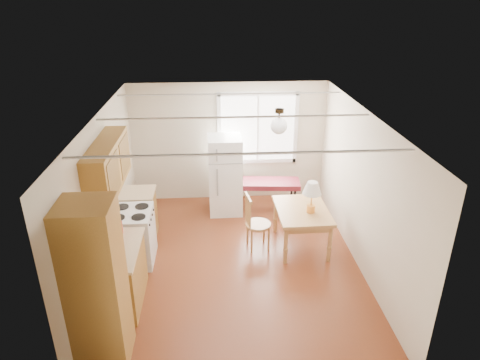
{
  "coord_description": "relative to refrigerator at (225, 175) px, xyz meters",
  "views": [
    {
      "loc": [
        -0.32,
        -5.92,
        4.14
      ],
      "look_at": [
        0.12,
        0.79,
        1.15
      ],
      "focal_mm": 32.0,
      "sensor_mm": 36.0,
      "label": 1
    }
  ],
  "objects": [
    {
      "name": "chair",
      "position": [
        0.42,
        -1.42,
        -0.21
      ],
      "size": [
        0.46,
        0.45,
        1.0
      ],
      "rotation": [
        0.0,
        0.0,
        0.16
      ],
      "color": "#A5733F",
      "rests_on": "ground"
    },
    {
      "name": "table_lamp",
      "position": [
        1.39,
        -1.51,
        0.33
      ],
      "size": [
        0.32,
        0.32,
        0.55
      ],
      "rotation": [
        0.0,
        0.0,
        0.09
      ],
      "color": "gold",
      "rests_on": "dining_table"
    },
    {
      "name": "pendant_light",
      "position": [
        0.8,
        -1.46,
        1.45
      ],
      "size": [
        0.26,
        0.26,
        0.4
      ],
      "color": "black",
      "rests_on": "room_shell"
    },
    {
      "name": "kettle",
      "position": [
        -1.63,
        -2.3,
        0.21
      ],
      "size": [
        0.13,
        0.13,
        0.25
      ],
      "color": "red",
      "rests_on": "kitchen_run"
    },
    {
      "name": "bench",
      "position": [
        0.82,
        0.03,
        -0.23
      ],
      "size": [
        1.38,
        0.61,
        0.62
      ],
      "rotation": [
        0.0,
        0.0,
        -0.08
      ],
      "color": "#5B1520",
      "rests_on": "ground"
    },
    {
      "name": "room_shell",
      "position": [
        0.1,
        -1.86,
        0.46
      ],
      "size": [
        4.6,
        5.6,
        2.62
      ],
      "color": "#542211",
      "rests_on": "ground"
    },
    {
      "name": "coffee_maker",
      "position": [
        -1.62,
        -3.17,
        0.25
      ],
      "size": [
        0.19,
        0.25,
        0.37
      ],
      "rotation": [
        0.0,
        0.0,
        0.04
      ],
      "color": "black",
      "rests_on": "kitchen_run"
    },
    {
      "name": "refrigerator",
      "position": [
        0.0,
        0.0,
        0.0
      ],
      "size": [
        0.66,
        0.68,
        1.58
      ],
      "rotation": [
        0.0,
        0.0,
        0.01
      ],
      "color": "white",
      "rests_on": "ground"
    },
    {
      "name": "kitchen_run",
      "position": [
        -1.62,
        -2.49,
        0.05
      ],
      "size": [
        0.65,
        3.4,
        2.2
      ],
      "color": "brown",
      "rests_on": "ground"
    },
    {
      "name": "window_unit",
      "position": [
        0.7,
        0.62,
        0.76
      ],
      "size": [
        1.64,
        0.05,
        1.51
      ],
      "color": "white",
      "rests_on": "room_shell"
    },
    {
      "name": "dining_table",
      "position": [
        1.27,
        -1.41,
        -0.17
      ],
      "size": [
        0.89,
        1.18,
        0.72
      ],
      "rotation": [
        0.0,
        0.0,
        0.02
      ],
      "color": "#A5733F",
      "rests_on": "ground"
    }
  ]
}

